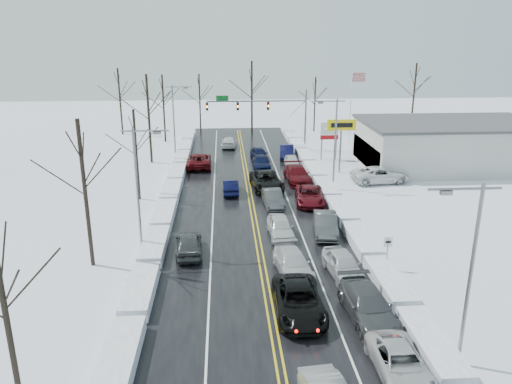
{
  "coord_description": "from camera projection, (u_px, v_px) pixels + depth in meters",
  "views": [
    {
      "loc": [
        -2.46,
        -37.48,
        15.13
      ],
      "look_at": [
        0.14,
        1.67,
        2.5
      ],
      "focal_mm": 35.0,
      "sensor_mm": 36.0,
      "label": 1
    }
  ],
  "objects": [
    {
      "name": "streetlight_sw",
      "position": [
        140.0,
        181.0,
        34.44
      ],
      "size": [
        3.2,
        0.25,
        9.0
      ],
      "color": "slate",
      "rests_on": "ground"
    },
    {
      "name": "snow_bank_left",
      "position": [
        164.0,
        221.0,
        41.81
      ],
      "size": [
        1.67,
        72.0,
        0.81
      ],
      "primitive_type": "cube",
      "color": "white",
      "rests_on": "ground"
    },
    {
      "name": "queued_car_13",
      "position": [
        325.0,
        234.0,
        39.17
      ],
      "size": [
        2.31,
        5.08,
        1.62
      ],
      "primitive_type": "imported",
      "rotation": [
        0.0,
        0.0,
        -0.13
      ],
      "color": "#404245",
      "rests_on": "ground"
    },
    {
      "name": "queued_car_6",
      "position": [
        266.0,
        189.0,
        50.34
      ],
      "size": [
        3.37,
        6.4,
        1.72
      ],
      "primitive_type": "imported",
      "rotation": [
        0.0,
        0.0,
        0.09
      ],
      "color": "black",
      "rests_on": "ground"
    },
    {
      "name": "queued_car_4",
      "position": [
        280.0,
        236.0,
        38.72
      ],
      "size": [
        1.98,
        4.57,
        1.54
      ],
      "primitive_type": "imported",
      "rotation": [
        0.0,
        0.0,
        0.04
      ],
      "color": "silver",
      "rests_on": "ground"
    },
    {
      "name": "streetlight_se",
      "position": [
        468.0,
        263.0,
        22.19
      ],
      "size": [
        3.2,
        0.25,
        9.0
      ],
      "color": "slate",
      "rests_on": "ground"
    },
    {
      "name": "parked_car_1",
      "position": [
        392.0,
        169.0,
        57.6
      ],
      "size": [
        2.42,
        5.02,
        1.41
      ],
      "primitive_type": "imported",
      "rotation": [
        0.0,
        0.0,
        -0.09
      ],
      "color": "#3B3E40",
      "rests_on": "ground"
    },
    {
      "name": "parked_car_2",
      "position": [
        362.0,
        157.0,
        63.01
      ],
      "size": [
        2.03,
        4.65,
        1.56
      ],
      "primitive_type": "imported",
      "rotation": [
        0.0,
        0.0,
        3.1
      ],
      "color": "black",
      "rests_on": "ground"
    },
    {
      "name": "snow_bank_right",
      "position": [
        342.0,
        217.0,
        42.77
      ],
      "size": [
        1.67,
        72.0,
        0.81
      ],
      "primitive_type": "cube",
      "color": "white",
      "rests_on": "ground"
    },
    {
      "name": "ground",
      "position": [
        256.0,
        228.0,
        40.39
      ],
      "size": [
        160.0,
        160.0,
        0.0
      ],
      "primitive_type": "plane",
      "color": "white",
      "rests_on": "ground"
    },
    {
      "name": "queued_car_2",
      "position": [
        298.0,
        313.0,
        28.11
      ],
      "size": [
        2.7,
        5.78,
        1.6
      ],
      "primitive_type": "imported",
      "rotation": [
        0.0,
        0.0,
        -0.01
      ],
      "color": "black",
      "rests_on": "ground"
    },
    {
      "name": "queued_car_17",
      "position": [
        287.0,
        158.0,
        62.71
      ],
      "size": [
        2.19,
        4.99,
        1.59
      ],
      "primitive_type": "imported",
      "rotation": [
        0.0,
        0.0,
        -0.11
      ],
      "color": "black",
      "rests_on": "ground"
    },
    {
      "name": "queued_car_11",
      "position": [
        367.0,
        318.0,
        27.6
      ],
      "size": [
        2.64,
        5.76,
        1.63
      ],
      "primitive_type": "imported",
      "rotation": [
        0.0,
        0.0,
        0.06
      ],
      "color": "#404345",
      "rests_on": "ground"
    },
    {
      "name": "queued_car_16",
      "position": [
        292.0,
        168.0,
        58.23
      ],
      "size": [
        1.96,
        4.3,
        1.43
      ],
      "primitive_type": "imported",
      "rotation": [
        0.0,
        0.0,
        -0.06
      ],
      "color": "silver",
      "rests_on": "ground"
    },
    {
      "name": "dealership_building",
      "position": [
        450.0,
        144.0,
        58.19
      ],
      "size": [
        20.4,
        12.4,
        5.3
      ],
      "color": "beige",
      "rests_on": "ground"
    },
    {
      "name": "speed_limit_sign",
      "position": [
        388.0,
        247.0,
        32.81
      ],
      "size": [
        0.55,
        0.09,
        2.35
      ],
      "color": "slate",
      "rests_on": "ground"
    },
    {
      "name": "streetlight_ne",
      "position": [
        333.0,
        137.0,
        48.78
      ],
      "size": [
        3.2,
        0.25,
        9.0
      ],
      "color": "slate",
      "rests_on": "ground"
    },
    {
      "name": "tree_left_c",
      "position": [
        135.0,
        137.0,
        45.5
      ],
      "size": [
        3.4,
        3.4,
        8.5
      ],
      "color": "#2D231C",
      "rests_on": "ground"
    },
    {
      "name": "flagpole",
      "position": [
        352.0,
        103.0,
        68.03
      ],
      "size": [
        1.87,
        1.2,
        10.0
      ],
      "color": "silver",
      "rests_on": "ground"
    },
    {
      "name": "parked_car_0",
      "position": [
        380.0,
        182.0,
        52.5
      ],
      "size": [
        6.33,
        3.38,
        1.69
      ],
      "primitive_type": "imported",
      "rotation": [
        0.0,
        0.0,
        1.67
      ],
      "color": "white",
      "rests_on": "ground"
    },
    {
      "name": "tires_plus_sign",
      "position": [
        341.0,
        129.0,
        54.71
      ],
      "size": [
        3.2,
        0.34,
        6.0
      ],
      "color": "slate",
      "rests_on": "ground"
    },
    {
      "name": "oncoming_car_3",
      "position": [
        189.0,
        254.0,
        35.66
      ],
      "size": [
        2.1,
        4.69,
        1.56
      ],
      "primitive_type": "imported",
      "rotation": [
        0.0,
        0.0,
        3.2
      ],
      "color": "#3B3D40",
      "rests_on": "ground"
    },
    {
      "name": "queued_car_10",
      "position": [
        399.0,
        376.0,
        23.01
      ],
      "size": [
        2.29,
        4.86,
        1.34
      ],
      "primitive_type": "imported",
      "rotation": [
        0.0,
        0.0,
        0.01
      ],
      "color": "#BABABC",
      "rests_on": "ground"
    },
    {
      "name": "queued_car_5",
      "position": [
        273.0,
        206.0,
        45.37
      ],
      "size": [
        1.85,
        4.61,
        1.49
      ],
      "primitive_type": "imported",
      "rotation": [
        0.0,
        0.0,
        0.06
      ],
      "color": "#3E4143",
      "rests_on": "ground"
    },
    {
      "name": "queued_car_3",
      "position": [
        292.0,
        273.0,
        32.77
      ],
      "size": [
        2.56,
        5.21,
        1.46
      ],
      "primitive_type": "imported",
      "rotation": [
        0.0,
        0.0,
        0.11
      ],
      "color": "silver",
      "rests_on": "ground"
    },
    {
      "name": "oncoming_car_1",
      "position": [
        199.0,
        167.0,
        58.51
      ],
      "size": [
        2.85,
        5.97,
        1.64
      ],
      "primitive_type": "imported",
      "rotation": [
        0.0,
        0.0,
        3.16
      ],
      "color": "#540B0F",
      "rests_on": "ground"
    },
    {
      "name": "queued_car_14",
      "position": [
        309.0,
        203.0,
        46.16
      ],
      "size": [
        3.03,
        5.63,
        1.5
      ],
      "primitive_type": "imported",
      "rotation": [
        0.0,
        0.0,
        -0.1
      ],
      "color": "#520A12",
      "rests_on": "ground"
    },
    {
      "name": "oncoming_car_2",
      "position": [
        229.0,
        147.0,
        68.72
      ],
      "size": [
        2.3,
        4.93,
        1.39
      ],
      "primitive_type": "imported",
      "rotation": [
        0.0,
        0.0,
        3.07
      ],
      "color": "silver",
      "rests_on": "ground"
    },
    {
      "name": "tree_far_c",
      "position": [
        252.0,
        84.0,
        75.2
      ],
      "size": [
        4.4,
        4.4,
        11.0
      ],
      "color": "#2D231C",
      "rests_on": "ground"
    },
    {
      "name": "queued_car_8",
      "position": [
        259.0,
        160.0,
        61.61
      ],
      "size": [
        2.27,
        4.74,
        1.56
      ],
      "primitive_type": "imported",
      "rotation": [
        0.0,
        0.0,
        0.1
      ],
      "color": "black",
      "rests_on": "ground"
    },
    {
      "name": "oncoming_car_0",
      "position": [
        231.0,
        193.0,
        49.05
      ],
      "size": [
        1.54,
        4.26,
        1.39
      ],
      "primitive_type": "imported",
      "rotation": [
        0.0,
        0.0,
        3.16
      ],
      "color": "black",
      "rests_on": "ground"
    },
    {
      "name": "traffic_signal_mast",
      "position": [
        268.0,
        109.0,
        65.51
      ],
      "size": [
        13.28,
        0.39,
        8.0
      ],
      "color": "slate",
      "rests_on": "ground"
    },
    {
      "name": "streetlight_nw",
      "position": [
        175.0,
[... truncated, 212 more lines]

